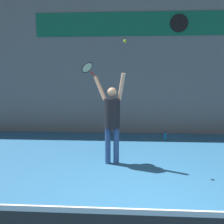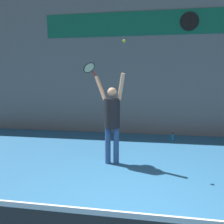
% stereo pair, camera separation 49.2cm
% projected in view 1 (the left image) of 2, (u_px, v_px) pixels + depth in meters
% --- Properties ---
extents(ground_plane, '(18.00, 18.00, 0.00)m').
position_uv_depth(ground_plane, '(149.00, 220.00, 3.10)').
color(ground_plane, teal).
extents(back_wall, '(18.00, 0.10, 5.00)m').
position_uv_depth(back_wall, '(135.00, 64.00, 7.66)').
color(back_wall, slate).
rests_on(back_wall, ground_plane).
extents(sponsor_banner, '(6.88, 0.02, 0.79)m').
position_uv_depth(sponsor_banner, '(135.00, 24.00, 7.40)').
color(sponsor_banner, '#146B4C').
extents(scoreboard_clock, '(0.60, 0.05, 0.60)m').
position_uv_depth(scoreboard_clock, '(179.00, 23.00, 7.30)').
color(scoreboard_clock, black).
extents(tennis_player, '(0.78, 0.44, 2.11)m').
position_uv_depth(tennis_player, '(112.00, 117.00, 5.01)').
color(tennis_player, '#2D4C7F').
rests_on(tennis_player, ground_plane).
extents(tennis_racket, '(0.41, 0.38, 0.36)m').
position_uv_depth(tennis_racket, '(88.00, 68.00, 5.21)').
color(tennis_racket, red).
extents(tennis_ball, '(0.07, 0.07, 0.07)m').
position_uv_depth(tennis_ball, '(125.00, 41.00, 4.58)').
color(tennis_ball, '#CCDB2D').
extents(water_bottle, '(0.08, 0.08, 0.27)m').
position_uv_depth(water_bottle, '(165.00, 136.00, 7.18)').
color(water_bottle, '#198CCC').
rests_on(water_bottle, ground_plane).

